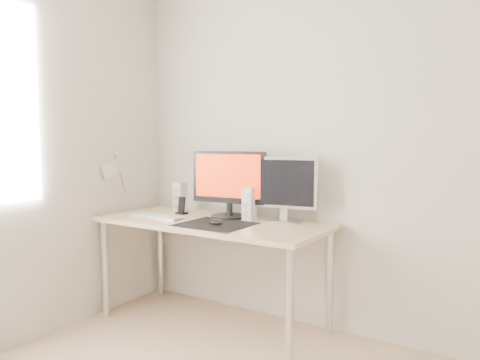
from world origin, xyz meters
The scene contains 11 objects.
wall_back centered at (0.00, 1.75, 1.25)m, with size 3.50×3.50×0.00m, color silver.
mousepad centered at (-0.82, 1.27, 0.73)m, with size 0.45×0.40×0.00m, color black.
mouse centered at (-0.80, 1.24, 0.75)m, with size 0.10×0.06×0.04m, color black.
desk centered at (-0.93, 1.38, 0.65)m, with size 1.60×0.70×0.73m.
main_monitor centered at (-0.89, 1.53, 0.98)m, with size 0.55×0.29×0.47m.
second_monitor centered at (-0.48, 1.58, 0.97)m, with size 0.45×0.19×0.43m.
speaker_left centered at (-1.35, 1.54, 0.84)m, with size 0.07×0.09×0.22m.
speaker_right centered at (-0.71, 1.52, 0.84)m, with size 0.07×0.09×0.22m.
keyboard centered at (-1.32, 1.25, 0.74)m, with size 0.42×0.12×0.02m.
phone_dock centered at (-1.27, 1.47, 0.77)m, with size 0.07×0.06×0.13m.
pennant centered at (-1.72, 1.24, 1.05)m, with size 0.01×0.23×0.29m.
Camera 1 is at (0.93, -1.15, 1.29)m, focal length 35.00 mm.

